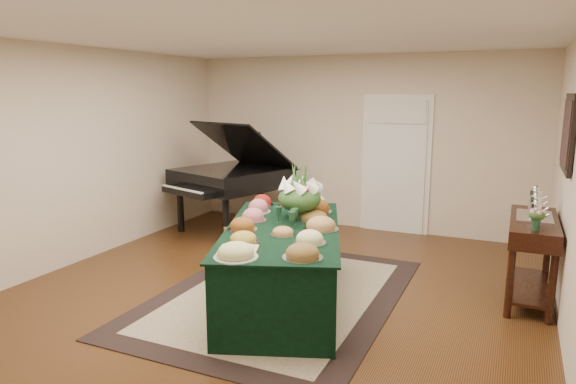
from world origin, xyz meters
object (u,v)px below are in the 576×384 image
at_px(grand_piano, 231,177).
at_px(mahogany_sideboard, 533,237).
at_px(buffet_table, 283,265).
at_px(floral_centerpiece, 300,192).

bearing_deg(grand_piano, mahogany_sideboard, -14.80).
distance_m(grand_piano, mahogany_sideboard, 4.36).
xyz_separation_m(grand_piano, mahogany_sideboard, (4.21, -1.11, -0.17)).
height_order(buffet_table, mahogany_sideboard, mahogany_sideboard).
xyz_separation_m(buffet_table, grand_piano, (-1.90, 2.21, 0.45)).
xyz_separation_m(buffet_table, floral_centerpiece, (0.01, 0.41, 0.68)).
relative_size(floral_centerpiece, grand_piano, 0.24).
xyz_separation_m(floral_centerpiece, grand_piano, (-1.91, 1.80, -0.23)).
relative_size(grand_piano, mahogany_sideboard, 1.53).
xyz_separation_m(buffet_table, mahogany_sideboard, (2.31, 1.10, 0.27)).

